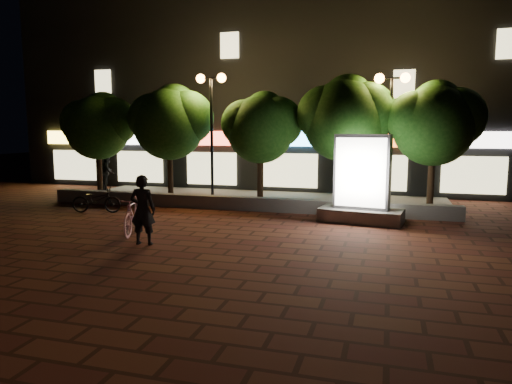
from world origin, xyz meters
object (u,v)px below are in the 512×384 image
(street_lamp_left, at_px, (211,105))
(street_lamp_right, at_px, (391,106))
(tree_right, at_px, (346,116))
(scooter_parked, at_px, (96,200))
(tree_mid, at_px, (262,125))
(tree_left, at_px, (171,120))
(rider, at_px, (143,210))
(tree_far_right, at_px, (435,120))
(tree_far_left, at_px, (99,124))
(pedestrian, at_px, (108,172))
(ad_kiosk, at_px, (362,187))
(scooter_pink, at_px, (134,215))

(street_lamp_left, xyz_separation_m, street_lamp_right, (7.00, 0.00, -0.13))
(tree_right, distance_m, scooter_parked, 9.83)
(tree_mid, relative_size, scooter_parked, 2.49)
(tree_left, xyz_separation_m, scooter_parked, (-1.34, -3.53, -2.97))
(tree_left, distance_m, tree_right, 7.30)
(rider, bearing_deg, scooter_parked, -49.34)
(tree_far_right, xyz_separation_m, rider, (-7.79, -7.27, -2.43))
(tree_far_right, bearing_deg, scooter_parked, -163.41)
(tree_far_left, distance_m, rider, 9.85)
(tree_mid, relative_size, pedestrian, 2.36)
(tree_far_left, xyz_separation_m, pedestrian, (-0.39, 1.07, -2.26))
(street_lamp_right, bearing_deg, ad_kiosk, -109.93)
(tree_far_left, relative_size, tree_far_right, 0.97)
(tree_far_left, relative_size, ad_kiosk, 1.60)
(tree_right, xyz_separation_m, street_lamp_left, (-5.36, -0.26, 0.46))
(tree_far_left, relative_size, scooter_parked, 2.56)
(tree_right, relative_size, pedestrian, 2.66)
(tree_mid, relative_size, tree_right, 0.89)
(tree_right, bearing_deg, tree_far_right, -0.00)
(ad_kiosk, height_order, scooter_parked, ad_kiosk)
(rider, xyz_separation_m, pedestrian, (-6.60, 8.34, 0.09))
(street_lamp_left, relative_size, rider, 2.76)
(tree_mid, height_order, rider, tree_mid)
(street_lamp_right, bearing_deg, tree_far_right, 9.61)
(tree_left, distance_m, ad_kiosk, 8.81)
(scooter_pink, relative_size, scooter_parked, 1.03)
(scooter_parked, bearing_deg, pedestrian, 15.04)
(tree_left, relative_size, tree_mid, 1.09)
(tree_mid, bearing_deg, tree_right, 0.00)
(rider, bearing_deg, ad_kiosk, -145.54)
(tree_far_left, xyz_separation_m, rider, (6.21, -7.27, -2.35))
(tree_right, distance_m, scooter_pink, 8.84)
(tree_far_left, distance_m, street_lamp_left, 5.50)
(tree_far_left, xyz_separation_m, scooter_parked, (2.16, -3.53, -2.82))
(street_lamp_left, relative_size, scooter_pink, 2.78)
(tree_left, relative_size, street_lamp_right, 0.98)
(ad_kiosk, bearing_deg, pedestrian, 163.20)
(tree_left, xyz_separation_m, tree_right, (7.30, 0.00, 0.12))
(tree_mid, height_order, street_lamp_right, street_lamp_right)
(scooter_pink, bearing_deg, street_lamp_right, 25.24)
(tree_left, height_order, tree_far_right, tree_left)
(ad_kiosk, bearing_deg, street_lamp_left, 159.65)
(street_lamp_right, xyz_separation_m, ad_kiosk, (-0.83, -2.29, -2.73))
(tree_mid, bearing_deg, ad_kiosk, -31.78)
(tree_far_right, height_order, pedestrian, tree_far_right)
(street_lamp_right, relative_size, ad_kiosk, 1.72)
(street_lamp_right, height_order, scooter_pink, street_lamp_right)
(tree_far_left, height_order, street_lamp_left, street_lamp_left)
(scooter_pink, height_order, pedestrian, pedestrian)
(tree_mid, distance_m, pedestrian, 8.25)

